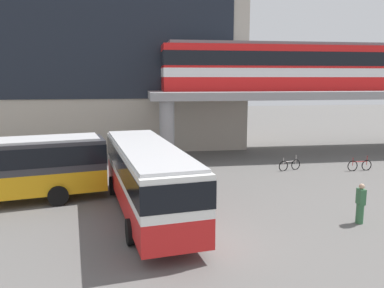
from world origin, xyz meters
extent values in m
plane|color=#605E5B|center=(0.00, 10.00, 0.00)|extent=(120.00, 120.00, 0.00)
cube|color=#B2A899|center=(-6.61, 24.08, 8.37)|extent=(27.70, 11.49, 16.75)
cube|color=black|center=(-6.61, 18.29, 9.21)|extent=(24.93, 0.10, 9.38)
cube|color=gray|center=(13.74, 16.89, 4.87)|extent=(30.04, 7.15, 0.60)
cylinder|color=gray|center=(-0.08, 14.12, 2.29)|extent=(1.10, 1.10, 4.57)
cylinder|color=gray|center=(-0.08, 19.66, 2.29)|extent=(1.10, 1.10, 4.57)
cube|color=red|center=(12.01, 16.89, 6.97)|extent=(24.32, 2.90, 3.60)
cube|color=silver|center=(12.01, 16.89, 6.61)|extent=(24.38, 2.96, 0.70)
cube|color=black|center=(12.01, 16.89, 7.69)|extent=(24.38, 2.96, 1.10)
cube|color=slate|center=(12.01, 16.89, 8.89)|extent=(23.34, 2.61, 0.24)
cube|color=red|center=(-1.90, 3.25, 1.05)|extent=(4.14, 11.25, 1.10)
cube|color=white|center=(-1.90, 3.25, 2.35)|extent=(4.14, 11.25, 1.50)
cube|color=black|center=(-1.90, 3.25, 2.43)|extent=(4.18, 11.30, 0.96)
cube|color=silver|center=(-1.90, 3.25, 3.16)|extent=(3.93, 10.69, 0.12)
cylinder|color=black|center=(-3.67, 6.54, 0.50)|extent=(0.43, 1.03, 1.00)
cylinder|color=black|center=(-1.20, 6.91, 0.50)|extent=(0.43, 1.03, 1.00)
cylinder|color=black|center=(-2.67, 0.01, 0.50)|extent=(0.43, 1.03, 1.00)
cylinder|color=black|center=(-0.20, 0.39, 0.50)|extent=(0.43, 1.03, 1.00)
cylinder|color=black|center=(-6.21, 5.11, 0.50)|extent=(1.04, 0.48, 1.00)
cylinder|color=black|center=(-6.73, 7.55, 0.50)|extent=(1.04, 0.48, 1.00)
torus|color=black|center=(8.44, 10.65, 0.34)|extent=(0.73, 0.27, 0.74)
torus|color=black|center=(7.44, 10.34, 0.34)|extent=(0.73, 0.27, 0.74)
cylinder|color=silver|center=(7.94, 10.50, 0.62)|extent=(1.02, 0.35, 0.05)
cylinder|color=silver|center=(7.44, 10.34, 0.64)|extent=(0.04, 0.04, 0.55)
cylinder|color=silver|center=(8.44, 10.65, 0.69)|extent=(0.04, 0.04, 0.65)
torus|color=black|center=(13.13, 9.75, 0.34)|extent=(0.74, 0.09, 0.74)
torus|color=black|center=(12.08, 9.71, 0.34)|extent=(0.74, 0.09, 0.74)
cylinder|color=#B21E1E|center=(12.61, 9.73, 0.62)|extent=(1.05, 0.09, 0.05)
cylinder|color=#B21E1E|center=(12.08, 9.71, 0.64)|extent=(0.04, 0.04, 0.55)
cylinder|color=#B21E1E|center=(13.13, 9.75, 0.69)|extent=(0.04, 0.04, 0.65)
cylinder|color=#33663F|center=(7.10, 0.75, 0.43)|extent=(0.32, 0.32, 0.86)
cube|color=#33663F|center=(7.10, 0.75, 1.20)|extent=(0.28, 0.41, 0.68)
sphere|color=tan|center=(7.10, 0.75, 1.65)|extent=(0.23, 0.23, 0.23)
camera|label=1|loc=(-2.42, -14.04, 6.21)|focal=36.43mm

